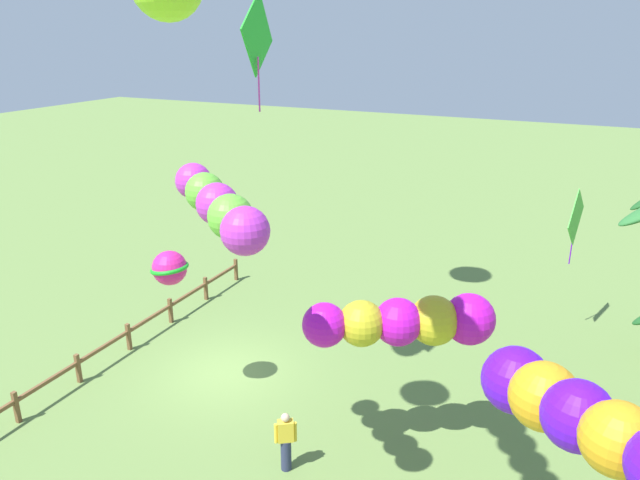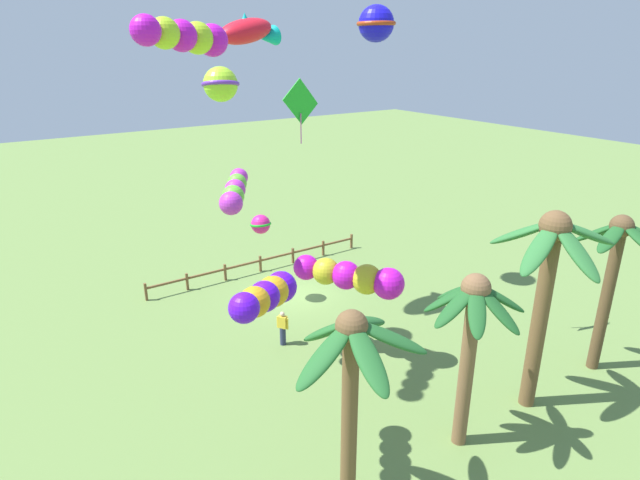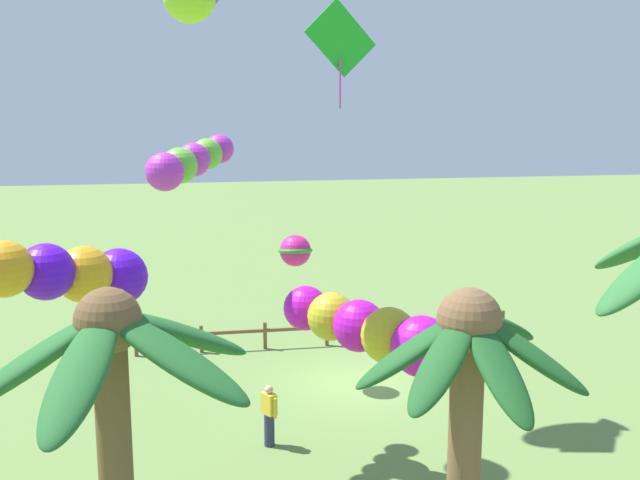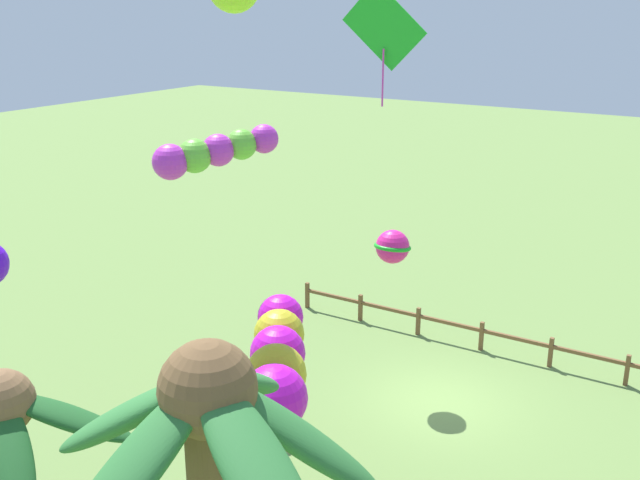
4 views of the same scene
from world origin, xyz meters
The scene contains 8 objects.
ground_plane centered at (0.00, 0.00, 0.00)m, with size 120.00×120.00×0.00m, color olive.
palm_tree_1 centered at (1.24, 12.18, 4.43)m, with size 3.14×3.13×6.05m.
rail_fence centered at (0.18, -3.75, 0.58)m, with size 13.25×0.12×0.95m.
spectator_0 centered at (3.05, 3.78, 0.81)m, with size 0.40×0.47×1.59m.
kite_ball_1 centered at (1.77, -0.40, 4.13)m, with size 1.13×1.14×0.94m.
kite_diamond_3 centered at (0.93, 2.08, 10.03)m, with size 1.93×0.36×2.71m.
kite_tube_4 centered at (1.14, 6.08, 3.65)m, with size 3.06×4.11×1.26m.
kite_tube_7 centered at (4.79, 3.50, 7.12)m, with size 2.10×2.81×1.17m.
Camera 4 is at (-6.84, 17.32, 10.58)m, focal length 41.92 mm.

